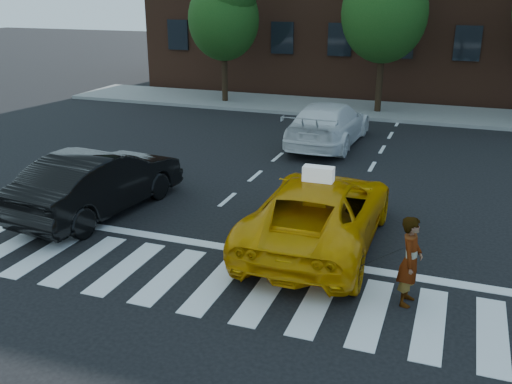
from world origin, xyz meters
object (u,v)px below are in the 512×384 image
black_sedan (99,182)px  taxi (319,212)px  tree_left (224,10)px  white_suv (329,124)px  dog (337,280)px  woman (410,261)px  tree_mid (386,2)px

black_sedan → taxi: bearing=-173.4°
tree_left → white_suv: tree_left is taller
taxi → dog: taxi is taller
woman → taxi: bearing=53.0°
black_sedan → woman: woman is taller
white_suv → black_sedan: bearing=67.2°
woman → tree_mid: bearing=15.4°
taxi → white_suv: (-1.79, 8.52, 0.01)m
tree_mid → white_suv: size_ratio=1.32×
taxi → white_suv: white_suv is taller
taxi → black_sedan: (-5.69, 0.00, 0.04)m
taxi → woman: 2.89m
white_suv → woman: woman is taller
taxi → white_suv: size_ratio=1.04×
taxi → dog: 2.13m
white_suv → dog: size_ratio=10.19×
dog → tree_mid: bearing=103.4°
taxi → woman: (2.14, -1.93, 0.07)m
tree_mid → woman: (3.01, -16.43, -4.01)m
woman → dog: 1.47m
black_sedan → tree_mid: bearing=-101.7°
black_sedan → dog: bearing=170.7°
tree_left → taxi: bearing=-60.0°
taxi → woman: bearing=137.4°
tree_mid → dog: size_ratio=13.49×
woman → dog: (-1.31, 0.06, -0.67)m
tree_mid → black_sedan: bearing=-108.4°
tree_mid → black_sedan: size_ratio=1.44×
white_suv → dog: 10.73m
tree_left → black_sedan: (2.68, -14.50, -3.63)m
tree_left → woman: (10.51, -16.43, -3.60)m
tree_left → dog: (9.20, -16.36, -4.27)m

